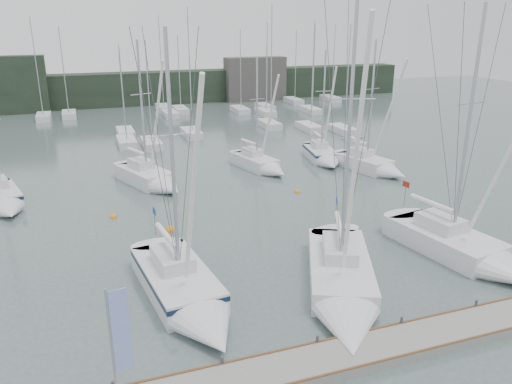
% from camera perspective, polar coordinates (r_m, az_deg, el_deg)
% --- Properties ---
extents(ground, '(160.00, 160.00, 0.00)m').
position_cam_1_polar(ground, '(25.21, 7.00, -11.42)').
color(ground, '#4C5D5B').
rests_on(ground, ground).
extents(dock, '(24.00, 2.00, 0.40)m').
position_cam_1_polar(dock, '(21.51, 13.19, -17.14)').
color(dock, slate).
rests_on(dock, ground).
extents(far_treeline, '(90.00, 4.00, 5.00)m').
position_cam_1_polar(far_treeline, '(82.55, -12.69, 11.49)').
color(far_treeline, black).
rests_on(far_treeline, ground).
extents(far_building_left, '(12.00, 3.00, 8.00)m').
position_cam_1_polar(far_building_left, '(80.39, -27.07, 10.80)').
color(far_building_left, black).
rests_on(far_building_left, ground).
extents(far_building_right, '(10.00, 3.00, 7.00)m').
position_cam_1_polar(far_building_right, '(84.62, -0.10, 12.80)').
color(far_building_right, '#454240').
rests_on(far_building_right, ground).
extents(mast_forest, '(59.39, 27.28, 14.56)m').
position_cam_1_polar(mast_forest, '(65.58, -11.22, 7.94)').
color(mast_forest, silver).
rests_on(mast_forest, ground).
extents(sailboat_near_left, '(4.01, 10.01, 13.48)m').
position_cam_1_polar(sailboat_near_left, '(23.76, -7.71, -11.85)').
color(sailboat_near_left, silver).
rests_on(sailboat_near_left, ground).
extents(sailboat_near_center, '(7.20, 11.06, 15.95)m').
position_cam_1_polar(sailboat_near_center, '(24.40, 9.96, -11.24)').
color(sailboat_near_center, silver).
rests_on(sailboat_near_center, ground).
extents(sailboat_near_right, '(4.60, 9.80, 14.64)m').
position_cam_1_polar(sailboat_near_right, '(30.02, 23.66, -6.53)').
color(sailboat_near_right, silver).
rests_on(sailboat_near_right, ground).
extents(sailboat_mid_a, '(4.11, 7.20, 10.33)m').
position_cam_1_polar(sailboat_mid_a, '(39.71, -26.95, -0.91)').
color(sailboat_mid_a, silver).
rests_on(sailboat_mid_a, ground).
extents(sailboat_mid_b, '(5.20, 8.13, 12.18)m').
position_cam_1_polar(sailboat_mid_b, '(40.79, -11.59, 1.33)').
color(sailboat_mid_b, silver).
rests_on(sailboat_mid_b, ground).
extents(sailboat_mid_c, '(3.80, 7.19, 10.40)m').
position_cam_1_polar(sailboat_mid_c, '(44.32, 0.79, 3.07)').
color(sailboat_mid_c, silver).
rests_on(sailboat_mid_c, ground).
extents(sailboat_mid_d, '(3.46, 7.18, 10.95)m').
position_cam_1_polar(sailboat_mid_d, '(47.48, 7.78, 4.00)').
color(sailboat_mid_d, silver).
rests_on(sailboat_mid_d, ground).
extents(sailboat_mid_e, '(4.22, 7.64, 11.99)m').
position_cam_1_polar(sailboat_mid_e, '(45.03, 13.49, 2.84)').
color(sailboat_mid_e, silver).
rests_on(sailboat_mid_e, ground).
extents(buoy_a, '(0.69, 0.69, 0.69)m').
position_cam_1_polar(buoy_a, '(32.36, -9.79, -4.39)').
color(buoy_a, orange).
rests_on(buoy_a, ground).
extents(buoy_b, '(0.46, 0.46, 0.46)m').
position_cam_1_polar(buoy_b, '(39.04, 4.74, -0.03)').
color(buoy_b, orange).
rests_on(buoy_b, ground).
extents(buoy_c, '(0.53, 0.53, 0.53)m').
position_cam_1_polar(buoy_c, '(35.37, -15.97, -2.80)').
color(buoy_c, orange).
rests_on(buoy_c, ground).
extents(dock_banner, '(0.68, 0.15, 4.51)m').
position_cam_1_polar(dock_banner, '(17.26, -15.52, -15.79)').
color(dock_banner, '#A3A5AB').
rests_on(dock_banner, dock).
extents(seagull, '(1.07, 0.47, 0.21)m').
position_cam_1_polar(seagull, '(25.63, 10.93, 6.06)').
color(seagull, silver).
rests_on(seagull, ground).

